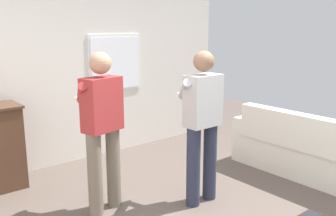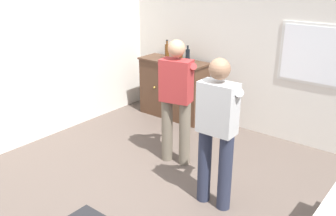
{
  "view_description": "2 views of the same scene",
  "coord_description": "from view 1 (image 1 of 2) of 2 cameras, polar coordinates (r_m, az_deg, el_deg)",
  "views": [
    {
      "loc": [
        -2.35,
        -2.26,
        1.94
      ],
      "look_at": [
        -0.13,
        0.44,
        1.16
      ],
      "focal_mm": 40.0,
      "sensor_mm": 36.0,
      "label": 1
    },
    {
      "loc": [
        2.23,
        -2.63,
        2.53
      ],
      "look_at": [
        -0.11,
        0.32,
        1.09
      ],
      "focal_mm": 40.0,
      "sensor_mm": 36.0,
      "label": 2
    }
  ],
  "objects": [
    {
      "name": "wall_back_with_window",
      "position": [
        5.49,
        -13.83,
        6.56
      ],
      "size": [
        5.2,
        0.15,
        2.8
      ],
      "color": "silver",
      "rests_on": "ground"
    },
    {
      "name": "couch",
      "position": [
        5.08,
        21.57,
        -6.66
      ],
      "size": [
        0.57,
        2.34,
        0.87
      ],
      "color": "silver",
      "rests_on": "ground"
    },
    {
      "name": "person_standing_left",
      "position": [
        3.88,
        -10.05,
        -2.56
      ],
      "size": [
        0.54,
        0.51,
        1.68
      ],
      "color": "#6B6051",
      "rests_on": "ground"
    },
    {
      "name": "person_standing_right",
      "position": [
        4.03,
        5.18,
        -1.87
      ],
      "size": [
        0.56,
        0.48,
        1.68
      ],
      "color": "#282D42",
      "rests_on": "ground"
    }
  ]
}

